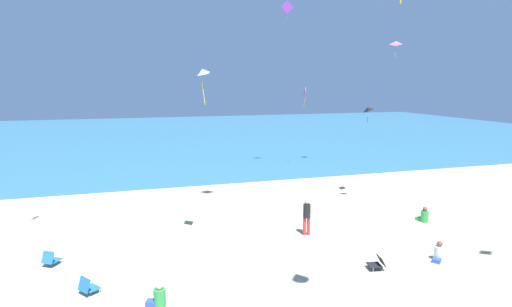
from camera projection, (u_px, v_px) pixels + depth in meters
name	position (u px, v px, depth m)	size (l,w,h in m)	color
ground_plane	(241.00, 244.00, 18.46)	(120.00, 120.00, 0.00)	#C6B58C
ocean_water	(167.00, 135.00, 57.25)	(120.00, 60.00, 0.05)	teal
beach_chair_near_camera	(377.00, 263.00, 15.92)	(0.72, 0.64, 0.53)	black
beach_chair_mid_beach	(51.00, 259.00, 16.20)	(0.75, 0.80, 0.64)	#2370B2
beach_chair_far_right	(88.00, 286.00, 14.04)	(0.78, 0.78, 0.62)	#2370B2
person_0	(424.00, 216.00, 21.38)	(0.51, 0.71, 0.82)	green
person_2	(307.00, 215.00, 19.40)	(0.41, 0.41, 1.74)	red
person_5	(439.00, 253.00, 16.71)	(0.72, 0.66, 0.81)	white
person_6	(158.00, 297.00, 13.28)	(0.72, 0.56, 0.81)	green
kite_purple	(287.00, 7.00, 31.95)	(1.01, 0.11, 1.32)	purple
kite_magenta	(305.00, 93.00, 34.22)	(0.30, 0.83, 1.58)	#DB3DA8
kite_black	(367.00, 109.00, 25.19)	(0.83, 0.88, 1.07)	black
kite_white	(202.00, 72.00, 16.90)	(0.62, 0.71, 1.53)	white
kite_pink	(396.00, 43.00, 21.63)	(0.61, 0.59, 0.86)	pink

